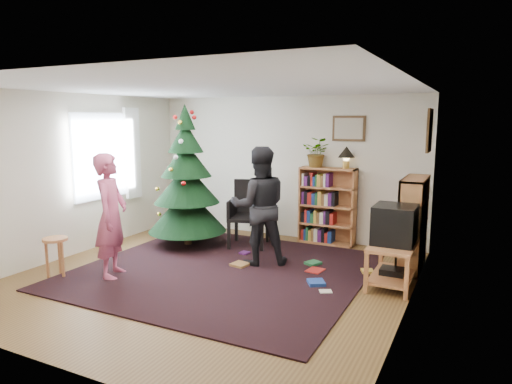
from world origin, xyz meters
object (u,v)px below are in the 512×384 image
at_px(picture_back, 349,128).
at_px(table_lamp, 346,154).
at_px(stool, 56,247).
at_px(potted_plant, 317,152).
at_px(bookshelf_back, 327,205).
at_px(person_by_chair, 259,206).
at_px(picture_right, 430,130).
at_px(bookshelf_right, 413,222).
at_px(tv_stand, 393,260).
at_px(person_standing, 111,216).
at_px(christmas_tree, 187,188).
at_px(crt_tv, 395,224).
at_px(armchair, 252,210).

xyz_separation_m(picture_back, table_lamp, (0.01, -0.14, -0.40)).
xyz_separation_m(stool, potted_plant, (2.54, 3.24, 1.13)).
height_order(potted_plant, table_lamp, potted_plant).
xyz_separation_m(bookshelf_back, person_by_chair, (-0.54, -1.52, 0.20)).
bearing_deg(bookshelf_back, picture_right, -20.05).
xyz_separation_m(picture_right, bookshelf_right, (-0.14, -0.12, -1.29)).
height_order(tv_stand, table_lamp, table_lamp).
bearing_deg(tv_stand, potted_plant, 135.72).
height_order(bookshelf_right, person_standing, person_standing).
xyz_separation_m(picture_back, person_by_chair, (-0.83, -1.65, -1.09)).
distance_m(person_standing, person_by_chair, 2.05).
bearing_deg(potted_plant, table_lamp, 0.00).
relative_size(picture_right, potted_plant, 1.20).
xyz_separation_m(picture_back, christmas_tree, (-2.35, -1.30, -0.97)).
distance_m(tv_stand, potted_plant, 2.50).
bearing_deg(picture_right, tv_stand, -105.28).
bearing_deg(stool, person_by_chair, 38.02).
height_order(bookshelf_back, table_lamp, table_lamp).
xyz_separation_m(tv_stand, person_standing, (-3.43, -1.36, 0.51)).
relative_size(picture_back, tv_stand, 0.57).
relative_size(bookshelf_right, person_standing, 0.78).
bearing_deg(christmas_tree, picture_back, 28.92).
bearing_deg(potted_plant, stool, -128.13).
relative_size(crt_tv, person_standing, 0.33).
bearing_deg(picture_right, table_lamp, 155.86).
height_order(bookshelf_back, armchair, bookshelf_back).
relative_size(picture_right, person_standing, 0.36).
relative_size(bookshelf_back, table_lamp, 3.56).
bearing_deg(bookshelf_back, picture_back, 24.84).
bearing_deg(armchair, stool, -138.37).
bearing_deg(crt_tv, table_lamp, 124.81).
relative_size(picture_back, armchair, 0.50).
height_order(picture_back, person_by_chair, picture_back).
relative_size(tv_stand, person_by_chair, 0.56).
height_order(tv_stand, stool, tv_stand).
xyz_separation_m(person_standing, person_by_chair, (1.53, 1.36, 0.03)).
xyz_separation_m(picture_right, table_lamp, (-1.32, 0.59, -0.40)).
relative_size(christmas_tree, armchair, 2.14).
relative_size(person_by_chair, table_lamp, 4.72).
bearing_deg(bookshelf_right, crt_tv, 171.37).
bearing_deg(person_by_chair, tv_stand, 147.92).
relative_size(picture_back, stool, 1.02).
xyz_separation_m(potted_plant, table_lamp, (0.50, 0.00, -0.00)).
bearing_deg(christmas_tree, picture_right, 8.84).
relative_size(picture_back, bookshelf_right, 0.42).
height_order(bookshelf_back, person_by_chair, person_by_chair).
height_order(armchair, stool, armchair).
distance_m(bookshelf_right, table_lamp, 1.64).
bearing_deg(person_standing, armchair, -46.72).
bearing_deg(armchair, tv_stand, -35.07).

